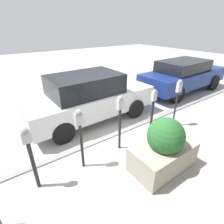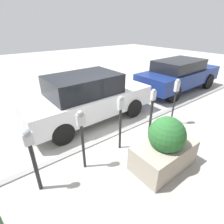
{
  "view_description": "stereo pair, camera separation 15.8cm",
  "coord_description": "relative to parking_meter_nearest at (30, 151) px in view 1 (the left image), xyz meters",
  "views": [
    {
      "loc": [
        -2.37,
        -3.53,
        3.03
      ],
      "look_at": [
        0.0,
        -0.16,
        0.96
      ],
      "focal_mm": 28.0,
      "sensor_mm": 36.0,
      "label": 1
    },
    {
      "loc": [
        -2.5,
        -3.43,
        3.03
      ],
      "look_at": [
        0.0,
        -0.16,
        0.96
      ],
      "focal_mm": 28.0,
      "sensor_mm": 36.0,
      "label": 2
    }
  ],
  "objects": [
    {
      "name": "parking_meter_farthest",
      "position": [
        4.34,
        -0.03,
        0.25
      ],
      "size": [
        0.18,
        0.15,
        1.57
      ],
      "color": "#232326",
      "rests_on": "ground_plane"
    },
    {
      "name": "parking_meter_nearest",
      "position": [
        0.0,
        0.0,
        0.0
      ],
      "size": [
        0.17,
        0.14,
        1.42
      ],
      "color": "#232326",
      "rests_on": "ground_plane"
    },
    {
      "name": "parked_car_rear",
      "position": [
        7.46,
        1.87,
        -0.09
      ],
      "size": [
        4.82,
        1.85,
        1.54
      ],
      "rotation": [
        0.0,
        0.0,
        0.03
      ],
      "color": "navy",
      "rests_on": "ground_plane"
    },
    {
      "name": "parking_meter_middle",
      "position": [
        2.15,
        0.04,
        0.11
      ],
      "size": [
        0.16,
        0.14,
        1.53
      ],
      "color": "#232326",
      "rests_on": "ground_plane"
    },
    {
      "name": "curb_strip",
      "position": [
        2.14,
        0.62,
        -0.9
      ],
      "size": [
        24.5,
        0.16,
        0.04
      ],
      "color": "gray",
      "rests_on": "ground_plane"
    },
    {
      "name": "planter_box",
      "position": [
        2.52,
        -1.1,
        -0.38
      ],
      "size": [
        1.48,
        0.85,
        1.29
      ],
      "color": "#A39989",
      "rests_on": "ground_plane"
    },
    {
      "name": "ground_plane",
      "position": [
        2.14,
        0.54,
        -0.92
      ],
      "size": [
        40.0,
        40.0,
        0.0
      ],
      "primitive_type": "plane",
      "color": "#ADAAA3"
    },
    {
      "name": "parking_meter_second",
      "position": [
        1.03,
        -0.01,
        0.15
      ],
      "size": [
        0.19,
        0.16,
        1.5
      ],
      "color": "#232326",
      "rests_on": "ground_plane"
    },
    {
      "name": "parked_car_middle",
      "position": [
        2.3,
        1.95,
        -0.09
      ],
      "size": [
        4.37,
        1.8,
        1.62
      ],
      "rotation": [
        0.0,
        0.0,
        0.02
      ],
      "color": "silver",
      "rests_on": "ground_plane"
    },
    {
      "name": "parking_meter_fourth",
      "position": [
        3.29,
        0.0,
        -0.0
      ],
      "size": [
        0.15,
        0.13,
        1.47
      ],
      "color": "#232326",
      "rests_on": "ground_plane"
    }
  ]
}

